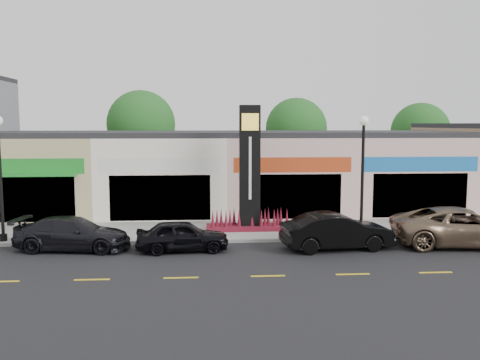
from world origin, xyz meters
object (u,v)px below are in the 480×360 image
(lamp_east_near, at_px, (363,163))
(car_dark_sedan, at_px, (73,234))
(lamp_west_near, at_px, (0,165))
(car_black_sedan, at_px, (182,236))
(pylon_sign, at_px, (250,186))
(car_black_conv, at_px, (337,231))
(car_gold_suv, at_px, (463,227))

(lamp_east_near, bearing_deg, car_dark_sedan, -174.38)
(lamp_west_near, bearing_deg, car_black_sedan, -12.69)
(pylon_sign, xyz_separation_m, car_black_sedan, (-3.10, -3.48, -1.63))
(pylon_sign, distance_m, car_black_conv, 5.17)
(car_black_conv, relative_size, car_gold_suv, 0.78)
(car_gold_suv, bearing_deg, lamp_west_near, 91.28)
(lamp_west_near, xyz_separation_m, car_black_sedan, (7.90, -1.78, -2.83))
(lamp_west_near, height_order, car_black_sedan, lamp_west_near)
(lamp_east_near, height_order, car_dark_sedan, lamp_east_near)
(car_gold_suv, bearing_deg, car_black_conv, 98.64)
(car_dark_sedan, bearing_deg, car_gold_suv, -84.64)
(lamp_west_near, xyz_separation_m, car_black_conv, (14.36, -1.93, -2.71))
(lamp_east_near, xyz_separation_m, car_gold_suv, (3.98, -1.67, -2.65))
(car_black_sedan, relative_size, car_black_conv, 0.82)
(car_black_sedan, xyz_separation_m, car_gold_suv, (12.08, 0.11, 0.18))
(pylon_sign, bearing_deg, car_dark_sedan, -159.05)
(car_dark_sedan, height_order, car_gold_suv, car_gold_suv)
(lamp_east_near, bearing_deg, car_black_conv, -130.37)
(lamp_east_near, bearing_deg, pylon_sign, 161.25)
(lamp_west_near, xyz_separation_m, lamp_east_near, (16.00, 0.00, 0.00))
(lamp_west_near, bearing_deg, car_dark_sedan, -20.72)
(car_black_conv, bearing_deg, lamp_east_near, -46.82)
(pylon_sign, relative_size, car_dark_sedan, 1.26)
(car_black_conv, bearing_deg, car_gold_suv, -93.87)
(car_black_sedan, distance_m, car_gold_suv, 12.08)
(car_black_sedan, bearing_deg, car_dark_sedan, 79.54)
(car_black_conv, distance_m, car_gold_suv, 5.62)
(lamp_west_near, distance_m, car_black_sedan, 8.58)
(lamp_east_near, xyz_separation_m, pylon_sign, (-5.00, 1.70, -1.20))
(lamp_east_near, distance_m, car_dark_sedan, 13.06)
(lamp_east_near, bearing_deg, car_gold_suv, -22.82)
(lamp_west_near, relative_size, lamp_east_near, 1.00)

